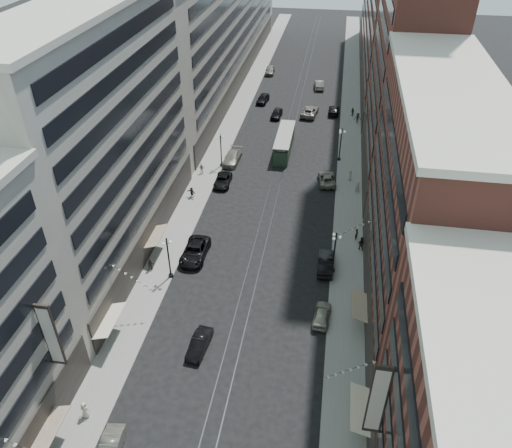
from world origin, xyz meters
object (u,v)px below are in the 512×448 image
Objects in this scene: pedestrian_extra_2 at (350,175)px; pedestrian_4 at (353,408)px; car_2 at (195,251)px; car_10 at (326,263)px; pedestrian_extra_0 at (357,234)px; streetcar at (284,143)px; lamppost_se_mid at (341,143)px; pedestrian_2 at (151,265)px; car_7 at (223,180)px; pedestrian_8 at (357,186)px; car_8 at (232,157)px; lamppost_sw_far at (168,256)px; lamppost_sw_mid at (221,149)px; pedestrian_6 at (202,168)px; car_extra_0 at (310,111)px; pedestrian_1 at (85,410)px; car_4 at (322,314)px; car_12 at (334,110)px; car_extra_1 at (270,70)px; pedestrian_extra_1 at (352,112)px; pedestrian_5 at (192,192)px; car_13 at (277,114)px; car_14 at (319,85)px; car_11 at (327,179)px; pedestrian_7 at (361,243)px; car_9 at (263,99)px; lamppost_se_far at (334,251)px; car_5 at (199,344)px; pedestrian_9 at (358,118)px.

pedestrian_4 is at bearing -123.37° from pedestrian_extra_2.
pedestrian_extra_2 reaches higher than car_2.
pedestrian_extra_0 is at bearing -121.14° from car_10.
streetcar is at bearing 48.02° from pedestrian_extra_0.
lamppost_se_mid reaches higher than pedestrian_2.
pedestrian_extra_0 is (19.76, -10.87, 0.26)m from car_7.
pedestrian_2 is at bearing 27.99° from pedestrian_8.
car_7 is at bearing -87.22° from car_8.
lamppost_sw_far and lamppost_sw_mid have the same top height.
pedestrian_extra_0 is (2.76, -21.33, -2.16)m from lamppost_se_mid.
pedestrian_6 is at bearing -159.38° from lamppost_se_mid.
lamppost_sw_mid is 20.29m from pedestrian_extra_2.
pedestrian_4 is 37.29m from pedestrian_8.
car_extra_0 is (12.28, 49.77, -2.27)m from lamppost_sw_far.
pedestrian_1 is at bearing -111.67° from pedestrian_2.
car_8 is at bearing -31.82° from pedestrian_8.
lamppost_sw_far reaches higher than car_8.
lamppost_sw_far is 51.32m from car_extra_0.
pedestrian_4 is 1.15× the size of pedestrian_extra_2.
car_4 is (15.80, -7.98, -0.14)m from car_2.
car_12 is at bearing 71.87° from lamppost_sw_far.
car_7 is at bearing 130.96° from pedestrian_6.
car_extra_1 is (1.33, 45.54, -2.24)m from lamppost_sw_mid.
pedestrian_extra_1 reaches higher than car_10.
car_12 is (19.48, 50.73, -0.22)m from pedestrian_2.
car_extra_1 is at bearing 110.45° from pedestrian_5.
car_13 is at bearing 127.88° from lamppost_se_mid.
car_11 is at bearing 88.60° from car_14.
car_4 is 55.33m from car_12.
car_4 is at bearing -37.06° from pedestrian_2.
pedestrian_7 reaches higher than pedestrian_extra_0.
pedestrian_4 reaches higher than car_extra_0.
car_8 is 1.14× the size of car_extra_1.
lamppost_se_far is at bearing -66.00° from car_9.
pedestrian_1 is at bearing -94.24° from car_extra_1.
pedestrian_extra_0 is at bearing 8.91° from pedestrian_4.
pedestrian_9 is (15.37, 57.15, 0.38)m from car_5.
car_9 is (5.03, 54.07, -0.10)m from pedestrian_2.
pedestrian_4 is at bearing -82.72° from lamppost_se_far.
pedestrian_4 is at bearing -68.68° from car_9.
lamppost_sw_far is 17.42m from pedestrian_5.
lamppost_sw_mid reaches higher than pedestrian_7.
lamppost_sw_mid is at bearing -52.88° from car_10.
lamppost_sw_mid is 3.22× the size of pedestrian_1.
pedestrian_1 reaches higher than car_14.
car_11 is (-0.82, 28.45, 0.02)m from car_4.
pedestrian_1 is (-3.55, -22.78, 0.16)m from car_2.
car_14 is at bearing 65.70° from pedestrian_extra_2.
pedestrian_9 reaches higher than car_extra_1.
car_13 is 2.87× the size of pedestrian_extra_0.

